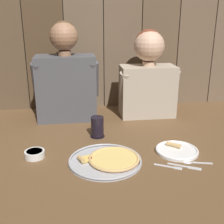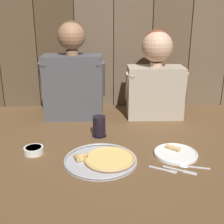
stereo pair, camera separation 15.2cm
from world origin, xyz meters
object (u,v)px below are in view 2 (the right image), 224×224
at_px(dipping_bowl, 34,150).
at_px(pizza_tray, 104,159).
at_px(diner_left, 73,76).
at_px(diner_right, 156,76).
at_px(drinking_glass, 99,126).
at_px(dinner_plate, 176,153).

bearing_deg(dipping_bowl, pizza_tray, -14.26).
xyz_separation_m(diner_left, diner_right, (0.54, 0.00, -0.01)).
height_order(dipping_bowl, diner_right, diner_right).
bearing_deg(drinking_glass, diner_right, 41.69).
distance_m(pizza_tray, drinking_glass, 0.31).
bearing_deg(dinner_plate, diner_left, 134.32).
relative_size(dipping_bowl, diner_right, 0.17).
xyz_separation_m(dinner_plate, dipping_bowl, (-0.71, 0.03, 0.01)).
bearing_deg(dipping_bowl, diner_right, 37.94).
relative_size(drinking_glass, dipping_bowl, 1.21).
bearing_deg(dipping_bowl, diner_left, 74.22).
bearing_deg(diner_left, dipping_bowl, -105.78).
distance_m(dinner_plate, diner_left, 0.85).
relative_size(diner_left, diner_right, 1.09).
xyz_separation_m(drinking_glass, dipping_bowl, (-0.33, -0.21, -0.04)).
bearing_deg(diner_right, dipping_bowl, -142.06).
relative_size(pizza_tray, dipping_bowl, 3.56).
bearing_deg(pizza_tray, diner_right, 61.72).
xyz_separation_m(pizza_tray, dinner_plate, (0.36, 0.06, -0.00)).
height_order(drinking_glass, diner_left, diner_left).
distance_m(drinking_glass, diner_left, 0.43).
bearing_deg(dinner_plate, drinking_glass, 147.38).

